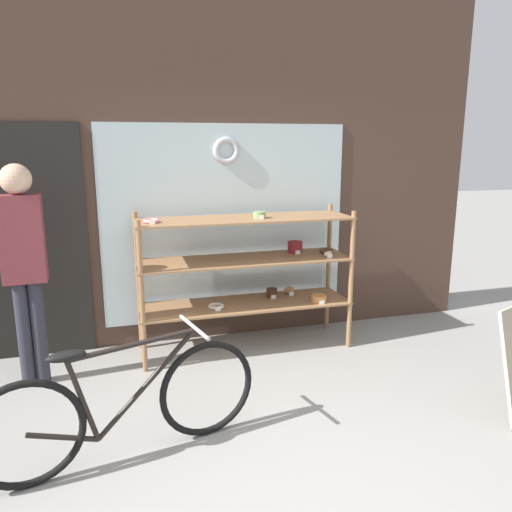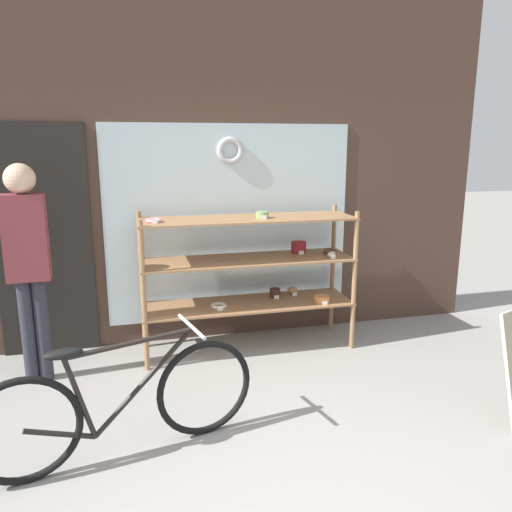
% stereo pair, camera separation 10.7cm
% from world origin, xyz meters
% --- Properties ---
extents(ground_plane, '(30.00, 30.00, 0.00)m').
position_xyz_m(ground_plane, '(0.00, 0.00, 0.00)').
color(ground_plane, gray).
extents(storefront_facade, '(5.66, 0.13, 3.87)m').
position_xyz_m(storefront_facade, '(-0.03, 2.56, 1.88)').
color(storefront_facade, '#473328').
rests_on(storefront_facade, ground_plane).
extents(display_case, '(1.96, 0.56, 1.32)m').
position_xyz_m(display_case, '(0.32, 2.14, 0.82)').
color(display_case, '#8E6642').
rests_on(display_case, ground_plane).
extents(bicycle, '(1.73, 0.56, 0.79)m').
position_xyz_m(bicycle, '(-0.87, 0.67, 0.36)').
color(bicycle, black).
rests_on(bicycle, ground_plane).
extents(pedestrian, '(0.33, 0.23, 1.77)m').
position_xyz_m(pedestrian, '(-1.55, 1.92, 1.06)').
color(pedestrian, '#282833').
rests_on(pedestrian, ground_plane).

